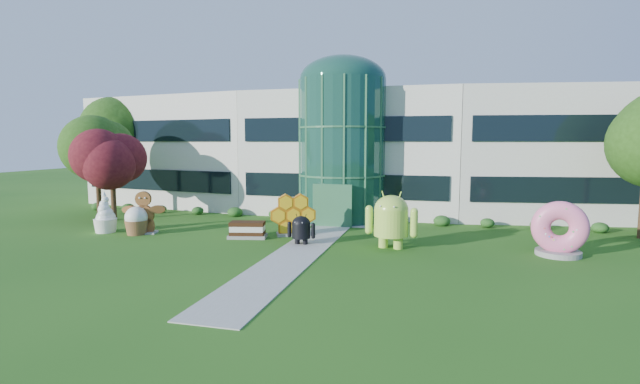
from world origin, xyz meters
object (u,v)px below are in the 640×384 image
(android_black, at_px, (301,228))
(donut, at_px, (559,228))
(gingerbread, at_px, (144,212))
(android_green, at_px, (391,217))

(android_black, xyz_separation_m, donut, (12.85, 0.93, 0.44))
(android_black, distance_m, gingerbread, 10.12)
(android_green, height_order, gingerbread, android_green)
(android_green, bearing_deg, gingerbread, -172.01)
(donut, distance_m, gingerbread, 22.96)
(android_black, xyz_separation_m, gingerbread, (-10.10, 0.52, 0.38))
(donut, bearing_deg, android_black, -166.89)
(gingerbread, bearing_deg, donut, -16.99)
(android_green, xyz_separation_m, android_black, (-4.76, -0.43, -0.72))
(android_green, bearing_deg, donut, 11.91)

